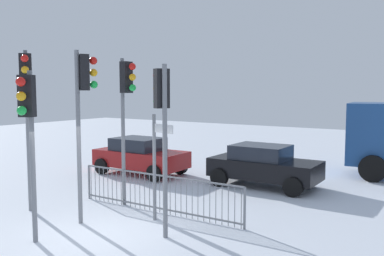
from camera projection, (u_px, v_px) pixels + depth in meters
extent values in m
plane|color=silver|center=(96.00, 236.00, 9.67)|extent=(60.00, 60.00, 0.00)
cylinder|color=slate|center=(123.00, 133.00, 12.15)|extent=(0.11, 0.11, 4.32)
cube|color=black|center=(126.00, 77.00, 11.90)|extent=(0.24, 0.33, 0.90)
sphere|color=red|center=(132.00, 67.00, 11.73)|extent=(0.20, 0.20, 0.20)
sphere|color=orange|center=(132.00, 77.00, 11.75)|extent=(0.20, 0.20, 0.20)
sphere|color=green|center=(133.00, 88.00, 11.78)|extent=(0.20, 0.20, 0.20)
cylinder|color=slate|center=(165.00, 152.00, 9.42)|extent=(0.11, 0.11, 3.99)
cube|color=black|center=(162.00, 89.00, 9.43)|extent=(0.35, 0.39, 0.90)
sphere|color=red|center=(157.00, 76.00, 9.62)|extent=(0.20, 0.20, 0.20)
sphere|color=orange|center=(157.00, 89.00, 9.65)|extent=(0.20, 0.20, 0.20)
sphere|color=green|center=(157.00, 101.00, 9.68)|extent=(0.20, 0.20, 0.20)
cylinder|color=slate|center=(28.00, 132.00, 11.54)|extent=(0.11, 0.11, 4.50)
cube|color=black|center=(26.00, 70.00, 11.23)|extent=(0.37, 0.39, 0.90)
sphere|color=red|center=(25.00, 58.00, 10.96)|extent=(0.20, 0.20, 0.20)
sphere|color=orange|center=(25.00, 70.00, 10.99)|extent=(0.20, 0.20, 0.20)
sphere|color=green|center=(25.00, 81.00, 11.02)|extent=(0.20, 0.20, 0.20)
cylinder|color=slate|center=(33.00, 158.00, 9.15)|extent=(0.11, 0.11, 3.83)
cube|color=black|center=(27.00, 96.00, 8.86)|extent=(0.39, 0.35, 0.90)
sphere|color=red|center=(21.00, 82.00, 8.58)|extent=(0.20, 0.20, 0.20)
sphere|color=orange|center=(21.00, 96.00, 8.61)|extent=(0.20, 0.20, 0.20)
sphere|color=green|center=(22.00, 111.00, 8.64)|extent=(0.20, 0.20, 0.20)
cylinder|color=slate|center=(79.00, 138.00, 10.43)|extent=(0.11, 0.11, 4.40)
cube|color=black|center=(84.00, 72.00, 10.36)|extent=(0.39, 0.34, 0.90)
sphere|color=red|center=(93.00, 61.00, 10.45)|extent=(0.20, 0.20, 0.20)
sphere|color=orange|center=(94.00, 73.00, 10.47)|extent=(0.20, 0.20, 0.20)
sphere|color=green|center=(94.00, 85.00, 10.50)|extent=(0.20, 0.20, 0.20)
cylinder|color=slate|center=(154.00, 168.00, 10.77)|extent=(0.09, 0.09, 2.79)
cube|color=white|center=(164.00, 129.00, 10.39)|extent=(0.69, 0.19, 0.22)
cube|color=slate|center=(157.00, 175.00, 11.50)|extent=(5.38, 0.11, 0.04)
cube|color=slate|center=(157.00, 208.00, 11.58)|extent=(5.38, 0.11, 0.04)
cylinder|color=slate|center=(91.00, 182.00, 12.95)|extent=(0.02, 0.02, 1.05)
cylinder|color=slate|center=(95.00, 183.00, 12.85)|extent=(0.02, 0.02, 1.05)
cylinder|color=slate|center=(99.00, 184.00, 12.76)|extent=(0.02, 0.02, 1.05)
cylinder|color=slate|center=(104.00, 184.00, 12.66)|extent=(0.02, 0.02, 1.05)
cylinder|color=slate|center=(108.00, 185.00, 12.56)|extent=(0.02, 0.02, 1.05)
cylinder|color=slate|center=(112.00, 186.00, 12.47)|extent=(0.02, 0.02, 1.05)
cylinder|color=slate|center=(117.00, 187.00, 12.37)|extent=(0.02, 0.02, 1.05)
cylinder|color=slate|center=(121.00, 187.00, 12.27)|extent=(0.02, 0.02, 1.05)
cylinder|color=slate|center=(126.00, 188.00, 12.18)|extent=(0.02, 0.02, 1.05)
cylinder|color=slate|center=(130.00, 189.00, 12.08)|extent=(0.02, 0.02, 1.05)
cylinder|color=slate|center=(135.00, 190.00, 11.98)|extent=(0.02, 0.02, 1.05)
cylinder|color=slate|center=(140.00, 191.00, 11.89)|extent=(0.02, 0.02, 1.05)
cylinder|color=slate|center=(145.00, 191.00, 11.79)|extent=(0.02, 0.02, 1.05)
cylinder|color=slate|center=(150.00, 192.00, 11.69)|extent=(0.02, 0.02, 1.05)
cylinder|color=slate|center=(155.00, 193.00, 11.60)|extent=(0.02, 0.02, 1.05)
cylinder|color=slate|center=(160.00, 194.00, 11.50)|extent=(0.02, 0.02, 1.05)
cylinder|color=slate|center=(165.00, 195.00, 11.40)|extent=(0.02, 0.02, 1.05)
cylinder|color=slate|center=(170.00, 196.00, 11.31)|extent=(0.02, 0.02, 1.05)
cylinder|color=slate|center=(176.00, 197.00, 11.21)|extent=(0.02, 0.02, 1.05)
cylinder|color=slate|center=(181.00, 198.00, 11.11)|extent=(0.02, 0.02, 1.05)
cylinder|color=slate|center=(187.00, 199.00, 11.01)|extent=(0.02, 0.02, 1.05)
cylinder|color=slate|center=(192.00, 200.00, 10.92)|extent=(0.02, 0.02, 1.05)
cylinder|color=slate|center=(198.00, 201.00, 10.82)|extent=(0.02, 0.02, 1.05)
cylinder|color=slate|center=(204.00, 202.00, 10.72)|extent=(0.02, 0.02, 1.05)
cylinder|color=slate|center=(210.00, 203.00, 10.63)|extent=(0.02, 0.02, 1.05)
cylinder|color=slate|center=(216.00, 204.00, 10.53)|extent=(0.02, 0.02, 1.05)
cylinder|color=slate|center=(222.00, 205.00, 10.43)|extent=(0.02, 0.02, 1.05)
cylinder|color=slate|center=(228.00, 206.00, 10.34)|extent=(0.02, 0.02, 1.05)
cylinder|color=slate|center=(235.00, 207.00, 10.24)|extent=(0.02, 0.02, 1.05)
cylinder|color=slate|center=(241.00, 208.00, 10.14)|extent=(0.02, 0.02, 1.05)
cylinder|color=slate|center=(89.00, 182.00, 13.00)|extent=(0.06, 0.06, 1.05)
cylinder|color=slate|center=(245.00, 209.00, 10.10)|extent=(0.06, 0.06, 1.05)
cube|color=black|center=(264.00, 168.00, 14.61)|extent=(3.81, 1.73, 0.65)
cube|color=#1E232D|center=(261.00, 153.00, 14.64)|extent=(1.91, 1.51, 0.55)
cylinder|color=black|center=(309.00, 178.00, 14.62)|extent=(0.64, 0.23, 0.64)
cylinder|color=black|center=(293.00, 187.00, 13.20)|extent=(0.64, 0.23, 0.64)
cylinder|color=black|center=(241.00, 170.00, 16.08)|extent=(0.64, 0.23, 0.64)
cylinder|color=black|center=(219.00, 177.00, 14.67)|extent=(0.64, 0.23, 0.64)
cube|color=maroon|center=(141.00, 158.00, 16.79)|extent=(3.83, 1.77, 0.65)
cube|color=#1E232D|center=(138.00, 145.00, 16.82)|extent=(1.93, 1.53, 0.55)
cylinder|color=black|center=(180.00, 166.00, 16.81)|extent=(0.64, 0.23, 0.64)
cylinder|color=black|center=(155.00, 173.00, 15.38)|extent=(0.64, 0.23, 0.64)
cylinder|color=black|center=(130.00, 160.00, 18.25)|extent=(0.64, 0.23, 0.64)
cylinder|color=black|center=(102.00, 166.00, 16.83)|extent=(0.64, 0.23, 0.64)
cube|color=navy|center=(376.00, 133.00, 16.31)|extent=(2.24, 2.50, 2.40)
cylinder|color=black|center=(373.00, 169.00, 15.36)|extent=(1.03, 0.41, 1.00)
cylinder|color=black|center=(377.00, 159.00, 17.49)|extent=(1.03, 0.41, 1.00)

